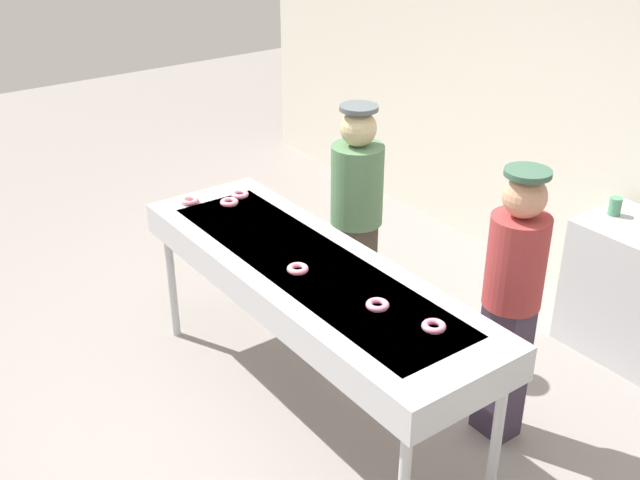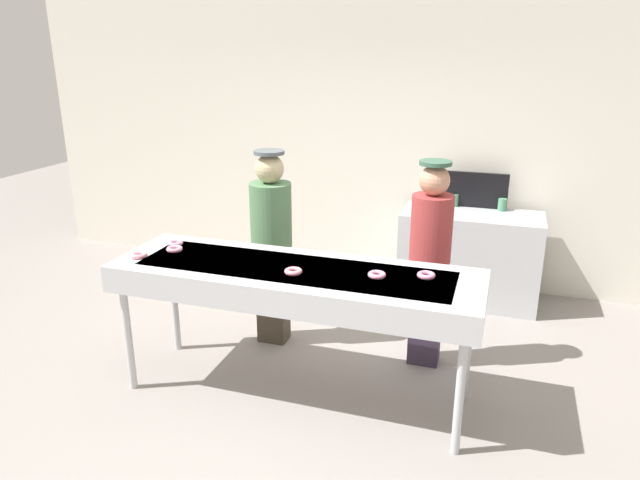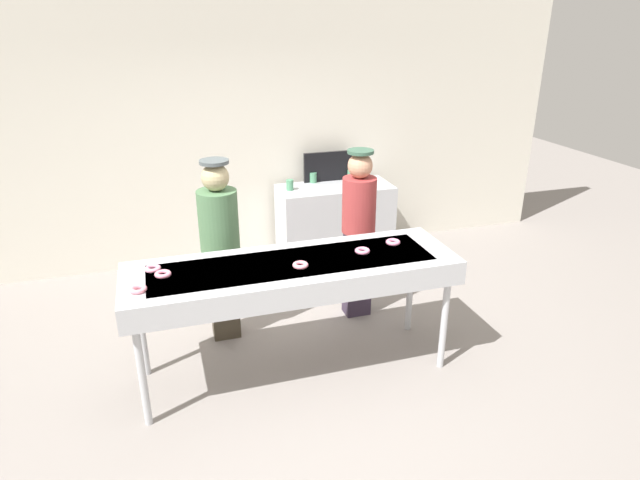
% 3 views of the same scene
% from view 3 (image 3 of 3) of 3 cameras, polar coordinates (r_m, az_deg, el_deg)
% --- Properties ---
extents(ground_plane, '(16.00, 16.00, 0.00)m').
position_cam_3_polar(ground_plane, '(4.67, -2.60, -13.39)').
color(ground_plane, gray).
extents(back_wall, '(8.00, 0.12, 3.17)m').
position_cam_3_polar(back_wall, '(6.38, -8.82, 11.80)').
color(back_wall, silver).
rests_on(back_wall, ground).
extents(fryer_conveyor, '(2.55, 0.78, 0.98)m').
position_cam_3_polar(fryer_conveyor, '(4.21, -2.81, -3.51)').
color(fryer_conveyor, '#B7BABF').
rests_on(fryer_conveyor, ground).
extents(strawberry_donut_0, '(0.17, 0.17, 0.03)m').
position_cam_3_polar(strawberry_donut_0, '(4.10, -16.13, -3.45)').
color(strawberry_donut_0, pink).
rests_on(strawberry_donut_0, fryer_conveyor).
extents(strawberry_donut_1, '(0.13, 0.13, 0.03)m').
position_cam_3_polar(strawberry_donut_1, '(4.34, 4.46, -1.14)').
color(strawberry_donut_1, pink).
rests_on(strawberry_donut_1, fryer_conveyor).
extents(strawberry_donut_2, '(0.14, 0.14, 0.03)m').
position_cam_3_polar(strawberry_donut_2, '(4.53, 7.65, -0.22)').
color(strawberry_donut_2, pink).
rests_on(strawberry_donut_2, fryer_conveyor).
extents(strawberry_donut_3, '(0.14, 0.14, 0.03)m').
position_cam_3_polar(strawberry_donut_3, '(4.08, -2.06, -2.64)').
color(strawberry_donut_3, pink).
rests_on(strawberry_donut_3, fryer_conveyor).
extents(strawberry_donut_4, '(0.12, 0.12, 0.03)m').
position_cam_3_polar(strawberry_donut_4, '(4.21, -17.11, -2.87)').
color(strawberry_donut_4, pink).
rests_on(strawberry_donut_4, fryer_conveyor).
extents(strawberry_donut_5, '(0.14, 0.14, 0.03)m').
position_cam_3_polar(strawberry_donut_5, '(3.93, -18.51, -4.91)').
color(strawberry_donut_5, pink).
rests_on(strawberry_donut_5, fryer_conveyor).
extents(worker_baker, '(0.34, 0.34, 1.65)m').
position_cam_3_polar(worker_baker, '(4.76, -10.43, -0.04)').
color(worker_baker, '#3F3629').
rests_on(worker_baker, ground).
extents(worker_assistant, '(0.31, 0.31, 1.64)m').
position_cam_3_polar(worker_assistant, '(5.08, 4.05, 1.48)').
color(worker_assistant, '#33283A').
rests_on(worker_assistant, ground).
extents(prep_counter, '(1.33, 0.59, 0.90)m').
position_cam_3_polar(prep_counter, '(6.50, 1.56, 1.85)').
color(prep_counter, '#B7BABF').
rests_on(prep_counter, ground).
extents(paper_cup_0, '(0.08, 0.08, 0.12)m').
position_cam_3_polar(paper_cup_0, '(6.60, 3.24, 6.79)').
color(paper_cup_0, '#4C8C66').
rests_on(paper_cup_0, prep_counter).
extents(paper_cup_1, '(0.08, 0.08, 0.12)m').
position_cam_3_polar(paper_cup_1, '(6.20, -3.17, 5.78)').
color(paper_cup_1, '#4C8C66').
rests_on(paper_cup_1, prep_counter).
extents(paper_cup_2, '(0.08, 0.08, 0.12)m').
position_cam_3_polar(paper_cup_2, '(6.48, -0.72, 6.55)').
color(paper_cup_2, '#4C8C66').
rests_on(paper_cup_2, prep_counter).
extents(menu_display, '(0.61, 0.04, 0.35)m').
position_cam_3_polar(menu_display, '(6.53, 0.91, 7.72)').
color(menu_display, black).
rests_on(menu_display, prep_counter).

